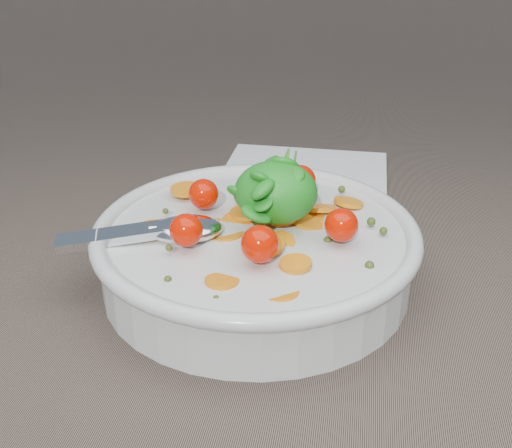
# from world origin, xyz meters

# --- Properties ---
(ground) EXTENTS (6.00, 6.00, 0.00)m
(ground) POSITION_xyz_m (0.00, 0.00, 0.00)
(ground) COLOR brown
(ground) RESTS_ON ground
(bowl) EXTENTS (0.26, 0.25, 0.11)m
(bowl) POSITION_xyz_m (-0.02, 0.01, 0.03)
(bowl) COLOR silver
(bowl) RESTS_ON ground
(napkin) EXTENTS (0.17, 0.15, 0.01)m
(napkin) POSITION_xyz_m (-0.00, 0.21, 0.00)
(napkin) COLOR white
(napkin) RESTS_ON ground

